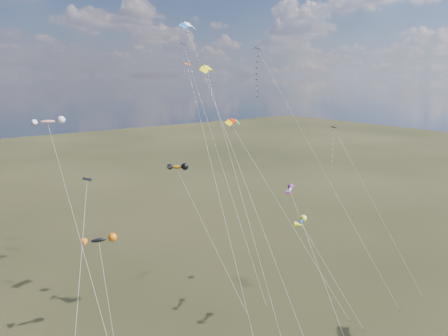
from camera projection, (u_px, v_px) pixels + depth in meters
diamond_black_high at (265, 87)px, 51.60m from camera, size 11.71×17.09×33.48m
diamond_navy_tall at (189, 75)px, 60.93m from camera, size 1.21×21.09×34.85m
diamond_black_mid at (82, 240)px, 38.39m from camera, size 8.13×13.51×19.66m
diamond_navy_right at (337, 154)px, 57.00m from camera, size 6.06×12.91×22.92m
diamond_orange_center at (211, 162)px, 45.65m from camera, size 8.60×27.06×31.59m
parafoil_yellow at (208, 69)px, 52.82m from camera, size 4.56×20.25×31.64m
parafoil_blue_white at (189, 27)px, 48.57m from camera, size 3.59×20.94×36.62m
parafoil_tricolor at (234, 122)px, 49.84m from camera, size 9.32×13.89×24.95m
novelty_black_orange at (99, 240)px, 47.30m from camera, size 3.75×9.41×11.43m
novelty_orange_black at (177, 168)px, 51.45m from camera, size 5.87×10.45×18.97m
novelty_white_purple at (290, 190)px, 50.45m from camera, size 3.29×13.15×16.25m
novelty_redwhite_stripe at (48, 122)px, 51.56m from camera, size 3.85×22.35×24.70m
novelty_blue_yellow at (301, 222)px, 47.94m from camera, size 5.61×7.80×13.27m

